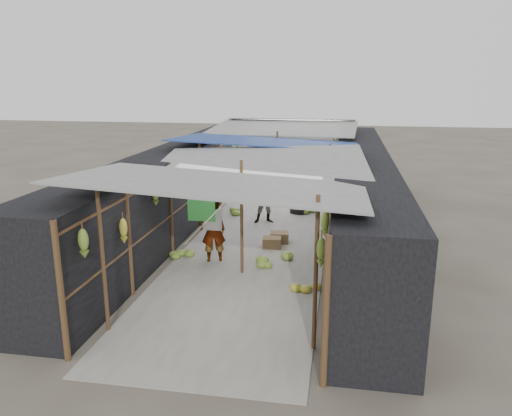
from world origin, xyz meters
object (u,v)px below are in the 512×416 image
Objects in this scene: crate_near at (272,243)px; shopper_blue at (267,198)px; black_basin at (300,210)px; vendor_seated at (302,194)px; vendor_elderly at (213,230)px.

crate_near is 0.30× the size of shopper_blue.
vendor_seated is (-0.00, 1.06, 0.29)m from black_basin.
black_basin is 1.73m from shopper_blue.
crate_near is at bearing 7.12° from vendor_seated.
crate_near is at bearing -155.03° from vendor_elderly.
shopper_blue is at bearing 96.39° from crate_near.
vendor_elderly is 3.57m from shopper_blue.
vendor_seated is at bearing -124.97° from vendor_elderly.
vendor_elderly is (-1.25, -1.21, 0.65)m from crate_near.
vendor_seated is (0.90, 2.37, -0.39)m from shopper_blue.
vendor_seated is at bearing 90.13° from black_basin.
crate_near is 2.42m from shopper_blue.
vendor_elderly is 1.01× the size of shopper_blue.
shopper_blue reaches higher than vendor_seated.
black_basin is 0.82× the size of vendor_seated.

